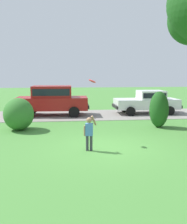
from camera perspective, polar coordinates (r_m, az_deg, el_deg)
name	(u,v)px	position (r m, az deg, el deg)	size (l,w,h in m)	color
ground_plane	(108,147)	(10.22, 3.12, -7.39)	(80.00, 80.00, 0.00)	#478438
driveway_strip	(89,115)	(17.69, -0.96, -0.61)	(28.00, 4.40, 0.02)	gray
shrub_near_tree	(19,114)	(13.51, -15.56, -0.42)	(1.45, 1.65, 1.56)	#33702B
shrub_centre_left	(159,109)	(14.05, 13.69, 0.54)	(0.96, 1.03, 1.83)	#1E511C
parked_sedan	(148,101)	(18.60, 11.38, 2.28)	(4.40, 2.11, 1.56)	white
parked_suv	(52,99)	(17.55, -8.74, 2.74)	(4.75, 2.21, 1.92)	maroon
child_thrower	(89,131)	(9.58, -0.92, -4.05)	(0.47, 0.23, 1.29)	#383842
frisbee	(92,81)	(10.53, -0.28, 6.55)	(0.28, 0.28, 0.18)	red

